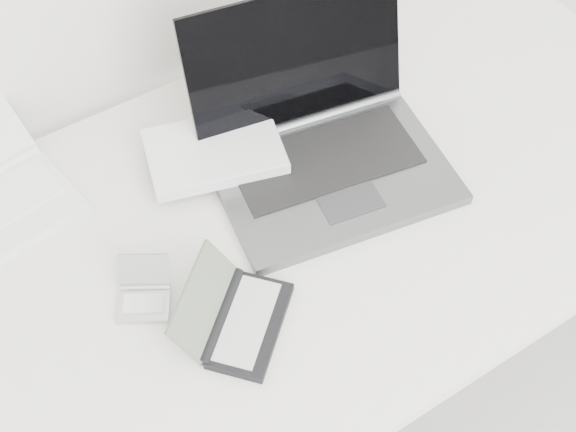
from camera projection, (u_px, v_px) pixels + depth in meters
desk at (290, 230)px, 1.40m from camera, size 1.60×0.80×0.73m
laptop_large at (299, 145)px, 1.41m from camera, size 0.52×0.43×0.26m
pda_silver at (144, 295)px, 1.25m from camera, size 0.12×0.12×0.06m
palmtop_charcoal at (237, 319)px, 1.22m from camera, size 0.22×0.22×0.08m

